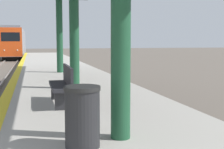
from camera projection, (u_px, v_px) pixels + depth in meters
The scene contains 3 objects.
train at pixel (15, 43), 45.38m from camera, with size 2.64×19.36×4.24m.
trash_bin at pixel (82, 116), 4.43m from camera, with size 0.52×0.52×0.88m.
bench at pixel (63, 84), 7.45m from camera, with size 0.44×1.63×0.92m.
Camera 1 is at (2.35, -1.66, 2.40)m, focal length 50.00 mm.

